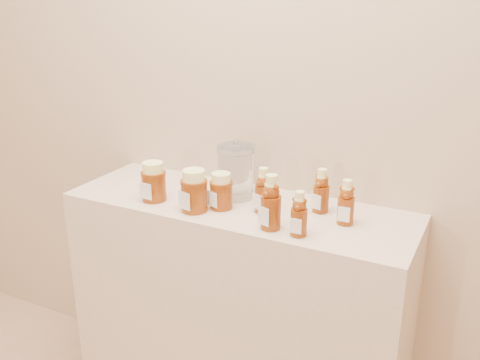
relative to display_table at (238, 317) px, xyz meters
The scene contains 11 objects.
wall_back 0.92m from the display_table, 90.00° to the left, with size 3.50×0.02×2.70m, color tan.
display_table is the anchor object (origin of this frame).
bear_bottle_back_left 0.55m from the display_table, 12.08° to the right, with size 0.06×0.06×0.17m, color #6A2708, non-canonical shape.
bear_bottle_back_mid 0.60m from the display_table, 13.72° to the left, with size 0.06×0.06×0.17m, color #6A2708, non-canonical shape.
bear_bottle_back_right 0.65m from the display_table, ahead, with size 0.06×0.06×0.16m, color #6A2708, non-canonical shape.
bear_bottle_front_left 0.59m from the display_table, 35.49° to the right, with size 0.07×0.07×0.19m, color #6A2708, non-canonical shape.
bear_bottle_front_right 0.61m from the display_table, 26.21° to the right, with size 0.05×0.05×0.16m, color #6A2708, non-canonical shape.
honey_jar_left 0.59m from the display_table, 160.17° to the right, with size 0.09×0.09×0.14m, color #6A2708, non-canonical shape.
honey_jar_back 0.52m from the display_table, 120.50° to the right, with size 0.08×0.08×0.12m, color #6A2708, non-canonical shape.
honey_jar_front 0.54m from the display_table, 130.91° to the right, with size 0.09×0.09×0.14m, color #6A2708, non-canonical shape.
glass_canister 0.55m from the display_table, 122.41° to the left, with size 0.13×0.13×0.20m, color white, non-canonical shape.
Camera 1 is at (0.77, 0.06, 1.59)m, focal length 40.00 mm.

